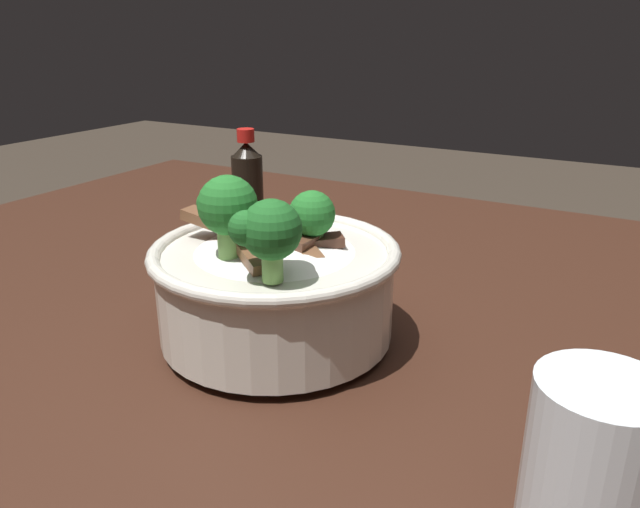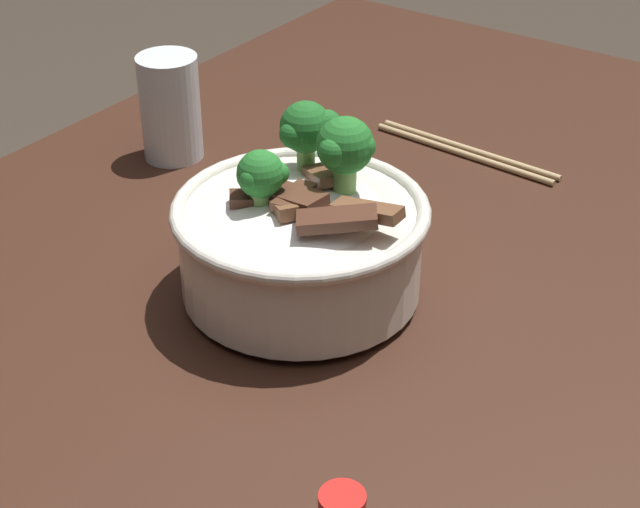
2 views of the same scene
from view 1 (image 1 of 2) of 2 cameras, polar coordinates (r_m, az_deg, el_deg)
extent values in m
cube|color=#381E14|center=(0.58, -16.24, -10.06)|extent=(1.24, 1.04, 0.05)
cube|color=#381E14|center=(1.11, 27.81, -19.73)|extent=(0.08, 0.08, 0.73)
cube|color=#381E14|center=(1.38, -11.92, -9.35)|extent=(0.08, 0.08, 0.73)
cylinder|color=silver|center=(0.55, -4.03, -7.65)|extent=(0.08, 0.08, 0.01)
cylinder|color=silver|center=(0.53, -4.14, -3.61)|extent=(0.20, 0.20, 0.08)
torus|color=silver|center=(0.52, -4.25, 0.28)|extent=(0.22, 0.22, 0.01)
ellipsoid|color=white|center=(0.53, -4.21, -1.40)|extent=(0.18, 0.18, 0.05)
cube|color=brown|center=(0.55, -10.00, 3.06)|extent=(0.02, 0.06, 0.02)
cube|color=brown|center=(0.52, -2.11, 1.13)|extent=(0.06, 0.07, 0.03)
cube|color=#563323|center=(0.52, -3.49, 1.77)|extent=(0.03, 0.06, 0.02)
cube|color=#4C2B1E|center=(0.51, -1.56, 1.06)|extent=(0.06, 0.07, 0.01)
cube|color=brown|center=(0.48, -6.20, -0.07)|extent=(0.04, 0.05, 0.02)
cube|color=#4C2B1E|center=(0.56, -7.47, 3.44)|extent=(0.06, 0.07, 0.02)
cube|color=#563323|center=(0.52, -3.72, 1.84)|extent=(0.05, 0.02, 0.01)
cylinder|color=#7AB256|center=(0.49, -8.46, 1.10)|extent=(0.02, 0.02, 0.03)
sphere|color=#237028|center=(0.48, -8.65, 4.54)|extent=(0.05, 0.05, 0.05)
sphere|color=#237028|center=(0.50, -7.51, 5.07)|extent=(0.03, 0.03, 0.03)
sphere|color=#237028|center=(0.49, -10.28, 4.73)|extent=(0.02, 0.02, 0.02)
cylinder|color=#7AB256|center=(0.45, -4.49, -1.04)|extent=(0.02, 0.02, 0.03)
sphere|color=#1E6023|center=(0.44, -4.58, 2.28)|extent=(0.05, 0.05, 0.05)
sphere|color=#1E6023|center=(0.45, -3.29, 2.54)|extent=(0.02, 0.02, 0.02)
sphere|color=#1E6023|center=(0.44, -6.95, 2.40)|extent=(0.03, 0.03, 0.03)
cylinder|color=#7AB256|center=(0.52, -0.75, 1.47)|extent=(0.02, 0.02, 0.02)
sphere|color=#237028|center=(0.51, -0.76, 3.80)|extent=(0.04, 0.04, 0.04)
sphere|color=#237028|center=(0.52, -0.09, 4.24)|extent=(0.02, 0.02, 0.02)
sphere|color=#237028|center=(0.51, -2.30, 3.71)|extent=(0.02, 0.02, 0.02)
cylinder|color=white|center=(0.34, 23.85, -19.13)|extent=(0.06, 0.06, 0.11)
cylinder|color=black|center=(0.88, -6.79, 6.08)|extent=(0.04, 0.04, 0.09)
cone|color=black|center=(0.87, -6.95, 9.76)|extent=(0.04, 0.04, 0.02)
cylinder|color=red|center=(0.86, -7.00, 11.00)|extent=(0.02, 0.02, 0.02)
camera|label=2|loc=(1.23, -7.08, 31.61)|focal=57.04mm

